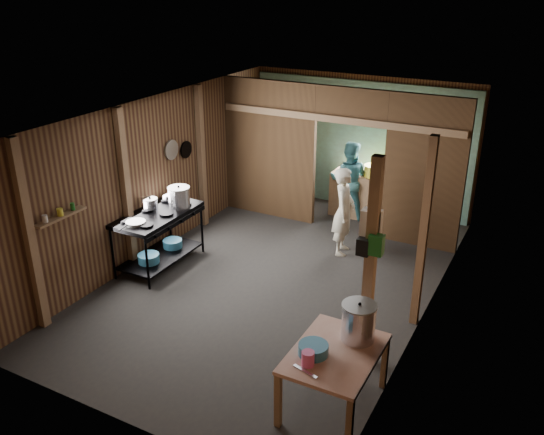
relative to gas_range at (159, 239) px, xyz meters
The scene contains 43 objects.
floor 2.00m from the gas_range, 14.57° to the left, with size 4.50×7.00×0.00m, color black.
ceiling 2.89m from the gas_range, 14.57° to the left, with size 4.50×7.00×0.00m, color #2B2927.
wall_back 4.49m from the gas_range, 64.76° to the left, with size 4.50×0.00×2.60m, color brown.
wall_front 3.65m from the gas_range, 58.02° to the right, with size 4.50×0.00×2.60m, color brown.
wall_left 1.04m from the gas_range, 127.13° to the left, with size 0.00×7.00×2.60m, color brown.
wall_right 4.24m from the gas_range, ahead, with size 0.00×7.00×2.60m, color brown.
partition_left 2.87m from the gas_range, 78.34° to the left, with size 1.85×0.10×2.60m, color brown.
partition_right 4.46m from the gas_range, 37.89° to the left, with size 1.35×0.10×2.60m, color brown.
partition_header 3.89m from the gas_range, 51.61° to the left, with size 1.30×0.10×0.60m, color brown.
turquoise_panel 4.43m from the gas_range, 64.43° to the left, with size 4.40×0.06×2.50m, color #67ADA8.
back_counter 4.07m from the gas_range, 57.63° to the left, with size 1.20×0.50×0.85m, color #8C6D4A.
wall_clock 4.66m from the gas_range, 61.29° to the left, with size 0.20×0.20×0.03m, color silver.
post_left_a 2.29m from the gas_range, 98.09° to the right, with size 0.10×0.12×2.60m, color #8C6D4A.
post_left_b 0.95m from the gas_range, 133.93° to the right, with size 0.10×0.12×2.60m, color #8C6D4A.
post_left_c 1.91m from the gas_range, 100.07° to the left, with size 0.10×0.12×2.60m, color #8C6D4A.
post_right 4.16m from the gas_range, ahead, with size 0.10×0.12×2.60m, color #8C6D4A.
post_free 3.91m from the gas_range, 12.27° to the right, with size 0.12×0.12×2.60m, color #8C6D4A.
cross_beam 3.61m from the gas_range, 54.53° to the left, with size 4.40×0.12×0.12m, color #8C6D4A.
pan_lid_big 1.53m from the gas_range, 110.37° to the left, with size 0.34×0.34×0.03m, color gray.
pan_lid_small 1.72m from the gas_range, 104.36° to the left, with size 0.30×0.30×0.03m, color black.
wall_shelf 1.89m from the gas_range, 99.51° to the right, with size 0.14×0.80×0.03m, color #8C6D4A.
jar_white 2.13m from the gas_range, 98.25° to the right, with size 0.07×0.07×0.10m, color silver.
jar_yellow 1.92m from the gas_range, 99.51° to the right, with size 0.08×0.08×0.10m, color gold.
jar_green 1.74m from the gas_range, 100.98° to the right, with size 0.06×0.06×0.10m, color #176320.
bag_white 3.98m from the gas_range, 11.24° to the right, with size 0.22×0.15×0.32m, color silver.
bag_green 4.06m from the gas_range, 12.92° to the right, with size 0.16×0.12×0.24m, color #176320.
bag_black 3.92m from the gas_range, 13.69° to the right, with size 0.14×0.10×0.20m, color black.
gas_range is the anchor object (origin of this frame).
prep_table 4.10m from the gas_range, 25.11° to the right, with size 0.87×1.19×0.70m, color tan, non-canonical shape.
stove_pot_large 0.73m from the gas_range, 64.86° to the left, with size 0.35×0.35×0.36m, color silver, non-canonical shape.
stove_pot_med 0.57m from the gas_range, 160.90° to the left, with size 0.24×0.24×0.21m, color silver, non-canonical shape.
stove_saucepan 0.73m from the gas_range, 108.84° to the left, with size 0.16×0.16×0.10m, color silver.
frying_pan 0.69m from the gas_range, 90.00° to the right, with size 0.30×0.52×0.07m, color gray, non-canonical shape.
blue_tub_front 0.36m from the gas_range, 90.00° to the right, with size 0.33×0.33×0.14m, color teal.
blue_tub_back 0.39m from the gas_range, 90.00° to the left, with size 0.32×0.32×0.13m, color teal.
stock_pot 4.11m from the gas_range, 20.18° to the right, with size 0.38×0.38×0.45m, color silver, non-canonical shape.
wash_basin 4.00m from the gas_range, 28.13° to the right, with size 0.32×0.32×0.12m, color teal.
pink_bucket 4.12m from the gas_range, 30.32° to the right, with size 0.13×0.13×0.16m, color #E55596.
knife 4.19m from the gas_range, 31.46° to the right, with size 0.30×0.04×0.01m, color silver.
yellow_tub 4.20m from the gas_range, 55.46° to the left, with size 0.38×0.38×0.21m, color gold.
red_cup 3.92m from the gas_range, 61.91° to the left, with size 0.11×0.11×0.12m, color #A70921.
cook 3.03m from the gas_range, 36.68° to the left, with size 0.54×0.36×1.49m, color beige.
worker_back 3.81m from the gas_range, 59.29° to the left, with size 0.73×0.57×1.50m, color teal.
Camera 1 is at (3.57, -6.92, 4.37)m, focal length 37.85 mm.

